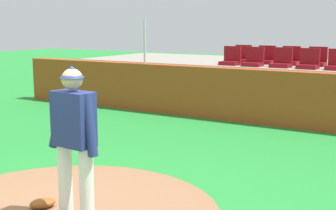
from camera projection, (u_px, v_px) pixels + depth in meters
pitcher at (74, 132)px, 4.98m from camera, size 0.74×0.28×1.69m
fielding_glove at (43, 203)px, 5.42m from camera, size 0.33×0.36×0.11m
brick_barrier at (264, 97)px, 10.94m from camera, size 15.01×0.40×1.29m
fence_post_left at (145, 42)px, 12.45m from camera, size 0.06×0.06×1.17m
bleacher_platform at (295, 86)px, 13.11m from camera, size 12.87×3.86×1.26m
stadium_chair_0 at (231, 59)px, 12.51m from camera, size 0.48×0.44×0.50m
stadium_chair_1 at (254, 60)px, 12.13m from camera, size 0.48×0.44×0.50m
stadium_chair_2 at (282, 61)px, 11.80m from camera, size 0.48×0.44×0.50m
stadium_chair_3 at (309, 62)px, 11.43m from camera, size 0.48×0.44×0.50m
stadium_chair_5 at (242, 57)px, 13.29m from camera, size 0.48×0.44×0.50m
stadium_chair_6 at (266, 58)px, 12.89m from camera, size 0.48×0.44×0.50m
stadium_chair_7 at (290, 59)px, 12.56m from camera, size 0.48×0.44×0.50m
stadium_chair_8 at (317, 60)px, 12.21m from camera, size 0.48×0.44×0.50m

